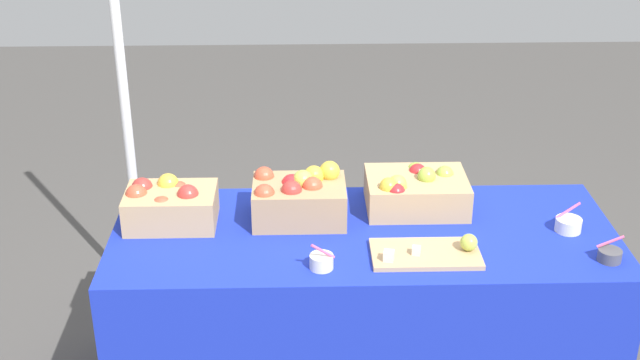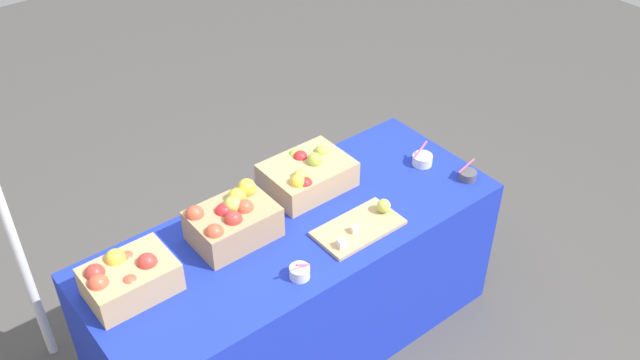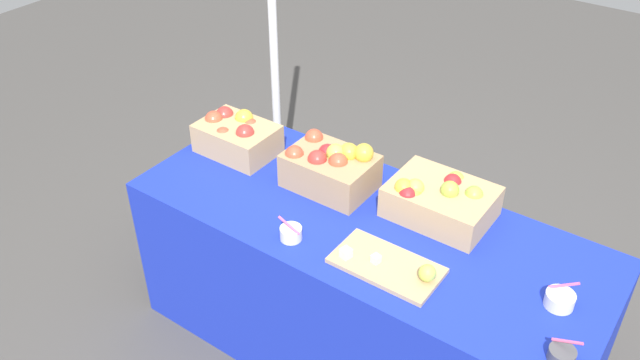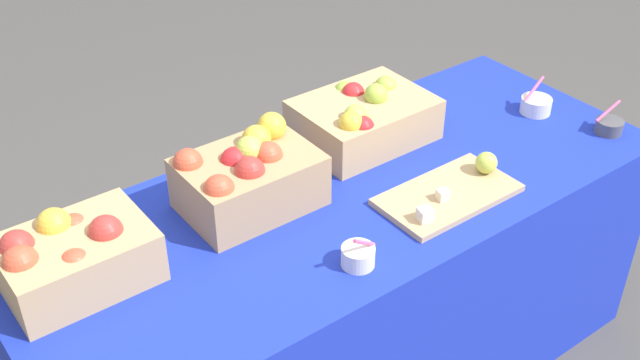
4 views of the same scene
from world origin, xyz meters
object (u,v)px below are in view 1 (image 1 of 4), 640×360
sample_bowl_near (610,255)px  sample_bowl_mid (568,224)px  apple_crate_right (415,191)px  apple_crate_middle (299,197)px  cutting_board_front (430,252)px  sample_bowl_far (322,261)px  tent_pole (126,114)px  apple_crate_left (169,204)px

sample_bowl_near → sample_bowl_mid: 0.24m
sample_bowl_near → apple_crate_right: bearing=146.1°
apple_crate_middle → cutting_board_front: bearing=-32.5°
sample_bowl_near → sample_bowl_far: 1.02m
sample_bowl_far → tent_pole: tent_pole is taller
sample_bowl_far → sample_bowl_near: bearing=1.3°
sample_bowl_far → apple_crate_left: bearing=148.5°
sample_bowl_far → cutting_board_front: bearing=10.2°
apple_crate_left → apple_crate_middle: size_ratio=0.96×
apple_crate_left → sample_bowl_far: 0.67m
sample_bowl_near → tent_pole: tent_pole is taller
tent_pole → sample_bowl_near: bearing=-26.6°
apple_crate_middle → apple_crate_right: 0.47m
sample_bowl_near → sample_bowl_far: sample_bowl_far is taller
apple_crate_middle → sample_bowl_far: bearing=-78.2°
apple_crate_right → sample_bowl_near: apple_crate_right is taller
sample_bowl_far → apple_crate_middle: bearing=101.8°
apple_crate_left → apple_crate_middle: bearing=2.3°
sample_bowl_near → sample_bowl_far: size_ratio=0.86×
sample_bowl_far → tent_pole: 1.27m
apple_crate_left → apple_crate_middle: (0.49, 0.02, 0.01)m
sample_bowl_near → sample_bowl_mid: size_ratio=0.86×
sample_bowl_near → sample_bowl_far: (-1.02, -0.02, 0.00)m
cutting_board_front → sample_bowl_far: size_ratio=3.51×
tent_pole → cutting_board_front: bearing=-35.7°
apple_crate_middle → sample_bowl_far: size_ratio=3.20×
apple_crate_right → sample_bowl_far: 0.59m
apple_crate_middle → sample_bowl_mid: apple_crate_middle is taller
sample_bowl_near → sample_bowl_far: bearing=-178.7°
apple_crate_left → sample_bowl_mid: bearing=-4.0°
sample_bowl_far → apple_crate_right: bearing=49.5°
apple_crate_middle → sample_bowl_near: bearing=-17.5°
apple_crate_right → cutting_board_front: (0.01, -0.38, -0.06)m
sample_bowl_near → sample_bowl_mid: bearing=110.5°
sample_bowl_mid → tent_pole: (-1.76, 0.70, 0.19)m
apple_crate_right → sample_bowl_mid: 0.59m
sample_bowl_mid → sample_bowl_far: size_ratio=1.00×
cutting_board_front → sample_bowl_near: 0.63m
tent_pole → sample_bowl_far: bearing=-48.9°
sample_bowl_mid → cutting_board_front: bearing=-162.4°
cutting_board_front → sample_bowl_far: 0.40m
apple_crate_left → tent_pole: 0.66m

